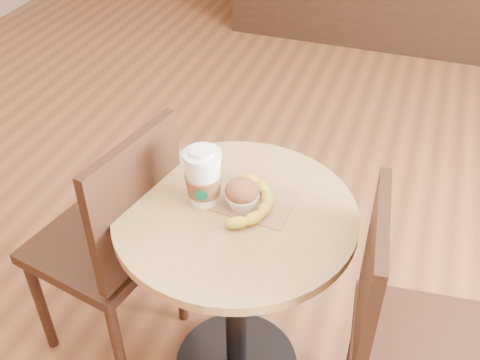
{
  "coord_description": "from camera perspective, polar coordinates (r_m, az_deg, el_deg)",
  "views": [
    {
      "loc": [
        0.35,
        -1.06,
        1.79
      ],
      "look_at": [
        -0.06,
        0.1,
        0.83
      ],
      "focal_mm": 42.0,
      "sensor_mm": 36.0,
      "label": 1
    }
  ],
  "objects": [
    {
      "name": "chair_right",
      "position": [
        1.66,
        16.31,
        -14.93
      ],
      "size": [
        0.45,
        0.45,
        0.92
      ],
      "rotation": [
        0.0,
        0.0,
        1.68
      ],
      "color": "black",
      "rests_on": "ground"
    },
    {
      "name": "cafe_table",
      "position": [
        1.74,
        -0.44,
        -8.54
      ],
      "size": [
        0.7,
        0.7,
        0.75
      ],
      "color": "black",
      "rests_on": "ground"
    },
    {
      "name": "banana",
      "position": [
        1.58,
        1.31,
        -2.3
      ],
      "size": [
        0.16,
        0.26,
        0.03
      ],
      "primitive_type": null,
      "rotation": [
        0.0,
        0.0,
        0.05
      ],
      "color": "gold",
      "rests_on": "kraft_bag"
    },
    {
      "name": "kraft_bag",
      "position": [
        1.62,
        1.27,
        -2.04
      ],
      "size": [
        0.25,
        0.2,
        0.0
      ],
      "primitive_type": "cube",
      "rotation": [
        0.0,
        0.0,
        -0.08
      ],
      "color": "olive",
      "rests_on": "cafe_table"
    },
    {
      "name": "coffee_cup",
      "position": [
        1.57,
        -3.75,
        0.13
      ],
      "size": [
        0.11,
        0.11,
        0.18
      ],
      "rotation": [
        0.0,
        0.0,
        0.27
      ],
      "color": "white",
      "rests_on": "cafe_table"
    },
    {
      "name": "chair_left",
      "position": [
        1.88,
        -12.55,
        -5.91
      ],
      "size": [
        0.49,
        0.49,
        0.94
      ],
      "rotation": [
        0.0,
        0.0,
        -1.76
      ],
      "color": "black",
      "rests_on": "ground"
    },
    {
      "name": "muffin",
      "position": [
        1.57,
        0.19,
        -1.49
      ],
      "size": [
        0.1,
        0.1,
        0.09
      ],
      "color": "white",
      "rests_on": "kraft_bag"
    }
  ]
}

